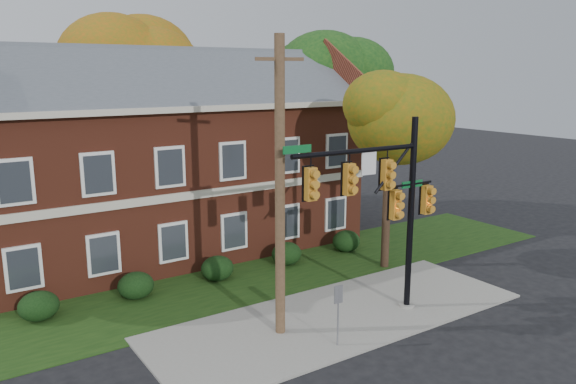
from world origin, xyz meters
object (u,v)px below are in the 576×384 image
tree_near_right (396,118)px  utility_pole (280,190)px  hedge_far_left (39,306)px  hedge_right (287,254)px  hedge_center (217,268)px  traffic_signal (385,197)px  hedge_left (136,286)px  hedge_far_right (346,241)px  apartment_building (165,149)px  tree_far_rear (134,68)px  sign_post (338,306)px  tree_right_rear (339,80)px

tree_near_right → utility_pole: (-7.72, -2.81, -1.73)m
hedge_far_left → hedge_right: 10.50m
hedge_center → hedge_right: 3.50m
traffic_signal → hedge_center: bearing=118.7°
hedge_left → hedge_far_right: (10.50, 0.00, 0.00)m
apartment_building → traffic_signal: size_ratio=2.65×
hedge_right → hedge_far_right: size_ratio=1.00×
tree_far_rear → sign_post: tree_far_rear is taller
sign_post → hedge_far_right: bearing=54.8°
tree_far_rear → hedge_right: bearing=-80.6°
hedge_center → tree_far_rear: size_ratio=0.12×
hedge_left → utility_pole: 7.77m
tree_near_right → traffic_signal: bearing=-137.6°
hedge_left → hedge_far_right: 10.50m
apartment_building → hedge_left: size_ratio=13.43×
utility_pole → traffic_signal: bearing=4.9°
tree_near_right → tree_right_rear: (4.09, 8.95, 1.45)m
traffic_signal → hedge_far_left: bearing=149.7°
sign_post → apartment_building: bearing=98.2°
tree_right_rear → utility_pole: size_ratio=1.09×
hedge_center → tree_far_rear: 15.57m
tree_far_rear → utility_pole: (-1.84, -18.74, -3.90)m
tree_near_right → sign_post: tree_near_right is taller
tree_near_right → tree_right_rear: 9.94m
hedge_left → tree_far_rear: (4.84, 13.09, 8.32)m
hedge_center → tree_right_rear: size_ratio=0.13×
tree_right_rear → tree_near_right: bearing=-114.6°
hedge_left → tree_right_rear: bearing=22.4°
hedge_center → hedge_right: (3.50, 0.00, 0.00)m
apartment_building → hedge_left: (-3.50, -5.25, -4.46)m
tree_right_rear → hedge_left: bearing=-157.6°
hedge_far_left → traffic_signal: bearing=-32.1°
hedge_far_right → utility_pole: (-7.50, -5.64, 4.41)m
hedge_far_left → utility_pole: bearing=-41.0°
tree_right_rear → utility_pole: (-11.81, -11.75, -3.18)m
tree_right_rear → sign_post: size_ratio=5.08×
hedge_far_right → sign_post: (-6.50, -7.44, 0.89)m
hedge_left → apartment_building: bearing=56.3°
hedge_left → tree_right_rear: size_ratio=0.13×
utility_pole → apartment_building: bearing=104.4°
hedge_right → utility_pole: bearing=-125.3°
tree_right_rear → tree_far_rear: tree_far_rear is taller
tree_right_rear → tree_far_rear: (-9.97, 6.98, 0.72)m
hedge_far_right → tree_far_rear: (-5.66, 13.09, 8.32)m
tree_far_rear → hedge_far_left: bearing=-122.5°
tree_near_right → hedge_left: bearing=165.2°
apartment_building → sign_post: 13.20m
utility_pole → sign_post: bearing=-44.0°
apartment_building → tree_right_rear: bearing=4.3°
apartment_building → utility_pole: (-0.50, -10.89, -0.05)m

